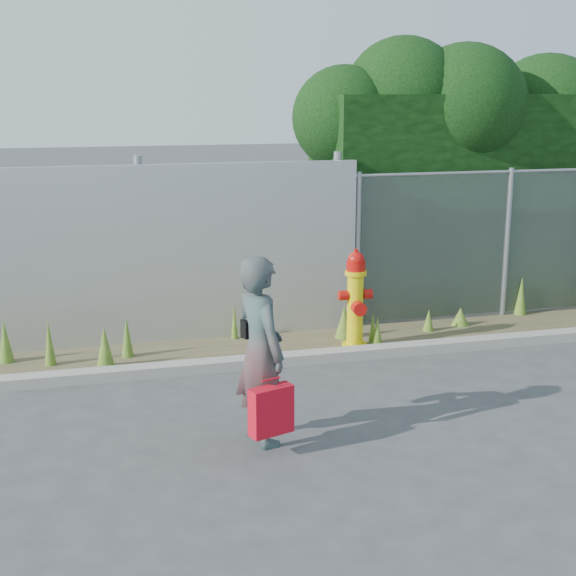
{
  "coord_description": "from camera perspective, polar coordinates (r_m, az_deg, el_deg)",
  "views": [
    {
      "loc": [
        -2.4,
        -6.62,
        3.05
      ],
      "look_at": [
        -0.3,
        1.4,
        1.0
      ],
      "focal_mm": 50.0,
      "sensor_mm": 36.0,
      "label": 1
    }
  ],
  "objects": [
    {
      "name": "red_tote_bag",
      "position": [
        6.89,
        -1.21,
        -8.7
      ],
      "size": [
        0.38,
        0.14,
        0.5
      ],
      "rotation": [
        0.0,
        0.0,
        0.33
      ],
      "color": "red"
    },
    {
      "name": "hedge",
      "position": [
        12.58,
        17.32,
        8.63
      ],
      "size": [
        7.73,
        2.25,
        3.79
      ],
      "color": "black",
      "rests_on": "ground"
    },
    {
      "name": "fire_hydrant",
      "position": [
        9.63,
        4.82,
        -0.93
      ],
      "size": [
        0.41,
        0.37,
        1.23
      ],
      "rotation": [
        0.0,
        0.0,
        -0.04
      ],
      "color": "yellow",
      "rests_on": "ground"
    },
    {
      "name": "ground",
      "position": [
        7.68,
        4.89,
        -9.58
      ],
      "size": [
        80.0,
        80.0,
        0.0
      ],
      "primitive_type": "plane",
      "color": "#3C3C3F",
      "rests_on": "ground"
    },
    {
      "name": "curb",
      "position": [
        9.25,
        1.17,
        -4.97
      ],
      "size": [
        16.0,
        0.22,
        0.12
      ],
      "primitive_type": "cube",
      "color": "gray",
      "rests_on": "ground"
    },
    {
      "name": "corrugated_fence",
      "position": [
        9.86,
        -19.29,
        1.71
      ],
      "size": [
        8.5,
        0.21,
        2.3
      ],
      "color": "#B2B4B9",
      "rests_on": "ground"
    },
    {
      "name": "weed_strip",
      "position": [
        9.97,
        2.47,
        -3.15
      ],
      "size": [
        16.0,
        1.36,
        0.54
      ],
      "color": "#4D432C",
      "rests_on": "ground"
    },
    {
      "name": "woman",
      "position": [
        7.0,
        -1.97,
        -4.48
      ],
      "size": [
        0.55,
        0.7,
        1.69
      ],
      "primitive_type": "imported",
      "rotation": [
        0.0,
        0.0,
        1.84
      ],
      "color": "#106B68",
      "rests_on": "ground"
    },
    {
      "name": "chainlink_fence",
      "position": [
        11.87,
        19.7,
        3.27
      ],
      "size": [
        6.5,
        0.07,
        2.05
      ],
      "color": "gray",
      "rests_on": "ground"
    },
    {
      "name": "black_shoulder_bag",
      "position": [
        7.2,
        -2.46,
        -2.82
      ],
      "size": [
        0.22,
        0.09,
        0.17
      ],
      "rotation": [
        0.0,
        0.0,
        0.36
      ],
      "color": "black"
    }
  ]
}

